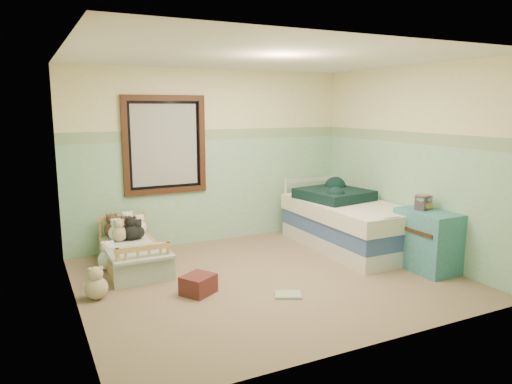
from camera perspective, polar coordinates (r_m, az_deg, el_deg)
name	(u,v)px	position (r m, az deg, el deg)	size (l,w,h in m)	color
floor	(269,278)	(5.67, 1.53, -10.29)	(4.20, 3.60, 0.02)	brown
ceiling	(270,56)	(5.34, 1.66, 15.93)	(4.20, 3.60, 0.02)	silver
wall_back	(212,157)	(7.00, -5.32, 4.20)	(4.20, 0.04, 2.50)	beige
wall_front	(375,200)	(3.89, 14.08, -0.88)	(4.20, 0.04, 2.50)	beige
wall_left	(70,185)	(4.77, -21.32, 0.74)	(0.04, 3.60, 2.50)	beige
wall_right	(410,162)	(6.61, 17.95, 3.39)	(0.04, 3.60, 2.50)	beige
wainscot_mint	(213,191)	(7.05, -5.21, 0.14)	(4.20, 0.01, 1.50)	#81AB8E
border_strip	(212,135)	(6.96, -5.32, 6.85)	(4.20, 0.01, 0.15)	#386443
window_frame	(165,145)	(6.72, -10.83, 5.53)	(1.16, 0.06, 1.36)	#412213
window_blinds	(165,145)	(6.73, -10.85, 5.54)	(0.92, 0.01, 1.12)	#B3B3AE
toddler_bed_frame	(133,262)	(6.16, -14.48, -8.05)	(0.63, 1.26, 0.16)	tan
toddler_mattress	(133,251)	(6.12, -14.53, -6.80)	(0.58, 1.21, 0.12)	white
patchwork_quilt	(140,253)	(5.73, -13.75, -7.15)	(0.68, 0.63, 0.03)	#6F92AE
plush_bed_brown	(112,230)	(6.52, -16.80, -4.31)	(0.22, 0.22, 0.22)	brown
plush_bed_white	(128,228)	(6.55, -15.08, -4.13)	(0.22, 0.22, 0.22)	white
plush_bed_tan	(119,234)	(6.32, -16.01, -4.83)	(0.20, 0.20, 0.20)	tan
plush_bed_dark	(138,232)	(6.37, -13.97, -4.71)	(0.18, 0.18, 0.18)	black
plush_floor_cream	(108,260)	(6.17, -17.27, -7.76)	(0.25, 0.25, 0.25)	white
plush_floor_tan	(96,288)	(5.31, -18.54, -10.84)	(0.24, 0.24, 0.24)	tan
twin_bed_frame	(348,241)	(6.87, 10.95, -5.74)	(1.00, 1.99, 0.22)	silver
twin_boxspring	(349,226)	(6.82, 11.01, -3.96)	(1.00, 1.99, 0.22)	navy
twin_mattress	(349,210)	(6.77, 11.07, -2.16)	(1.04, 2.03, 0.22)	white
teal_blanket	(334,194)	(6.94, 9.30, -0.28)	(0.85, 0.90, 0.14)	black
dresser	(427,241)	(6.18, 19.80, -5.50)	(0.46, 0.73, 0.73)	#2C6B6F
book_stack	(423,203)	(6.15, 19.37, -1.21)	(0.17, 0.13, 0.17)	#4F332C
red_pillow	(198,284)	(5.22, -6.92, -10.92)	(0.33, 0.29, 0.20)	maroon
floor_book	(288,295)	(5.17, 3.84, -12.15)	(0.28, 0.21, 0.03)	gold
extra_plush_0	(140,228)	(6.60, -13.72, -4.16)	(0.18, 0.18, 0.18)	white
extra_plush_1	(116,233)	(6.38, -16.37, -4.72)	(0.20, 0.20, 0.20)	white
extra_plush_2	(131,232)	(6.34, -14.69, -4.66)	(0.21, 0.21, 0.21)	black
extra_plush_3	(127,230)	(6.49, -15.22, -4.40)	(0.20, 0.20, 0.20)	brown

